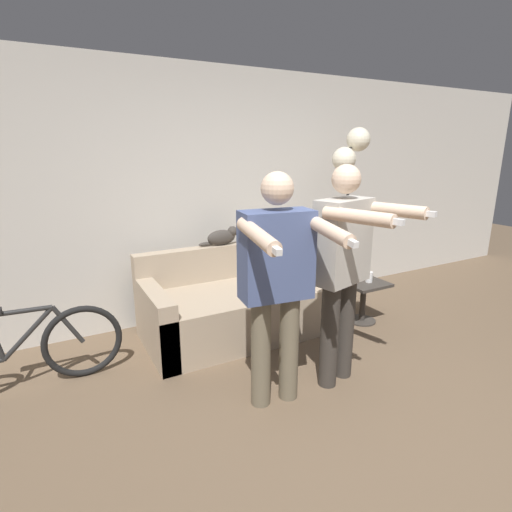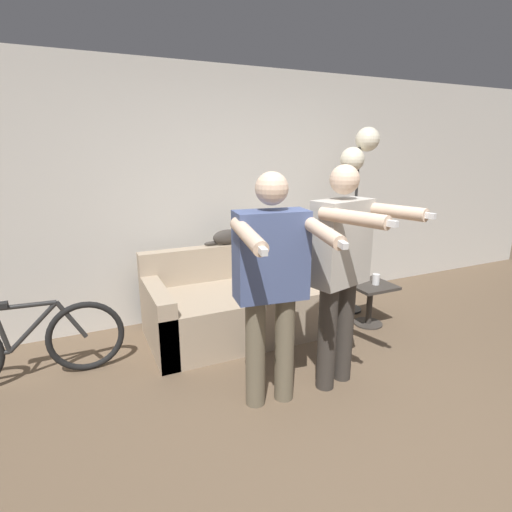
% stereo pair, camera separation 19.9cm
% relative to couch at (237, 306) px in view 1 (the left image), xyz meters
% --- Properties ---
extents(ground_plane, '(16.00, 16.00, 0.00)m').
position_rel_couch_xyz_m(ground_plane, '(0.10, -1.79, -0.28)').
color(ground_plane, brown).
extents(wall_back, '(10.00, 0.05, 2.60)m').
position_rel_couch_xyz_m(wall_back, '(0.10, 0.64, 1.02)').
color(wall_back, beige).
rests_on(wall_back, ground_plane).
extents(couch, '(1.81, 0.93, 0.82)m').
position_rel_couch_xyz_m(couch, '(0.00, 0.00, 0.00)').
color(couch, tan).
rests_on(couch, ground_plane).
extents(person_left, '(0.61, 0.73, 1.65)m').
position_rel_couch_xyz_m(person_left, '(-0.25, -1.16, 0.68)').
color(person_left, '#6B604C').
rests_on(person_left, ground_plane).
extents(person_right, '(0.63, 0.76, 1.69)m').
position_rel_couch_xyz_m(person_right, '(0.32, -1.16, 0.70)').
color(person_right, '#38332D').
rests_on(person_right, ground_plane).
extents(cat, '(0.43, 0.11, 0.19)m').
position_rel_couch_xyz_m(cat, '(0.02, 0.36, 0.63)').
color(cat, '#3D3833').
rests_on(cat, couch).
extents(floor_lamp, '(0.43, 0.28, 2.00)m').
position_rel_couch_xyz_m(floor_lamp, '(1.35, -0.01, 1.37)').
color(floor_lamp, black).
rests_on(floor_lamp, ground_plane).
extents(side_table, '(0.42, 0.42, 0.45)m').
position_rel_couch_xyz_m(side_table, '(1.28, -0.41, 0.04)').
color(side_table, '#38332D').
rests_on(side_table, ground_plane).
extents(cup, '(0.07, 0.07, 0.11)m').
position_rel_couch_xyz_m(cup, '(1.31, -0.44, 0.22)').
color(cup, white).
rests_on(cup, side_table).
extents(bicycle, '(1.47, 0.07, 0.69)m').
position_rel_couch_xyz_m(bicycle, '(-1.86, -0.13, 0.04)').
color(bicycle, black).
rests_on(bicycle, ground_plane).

